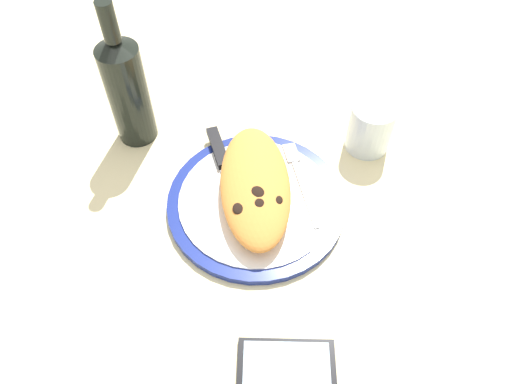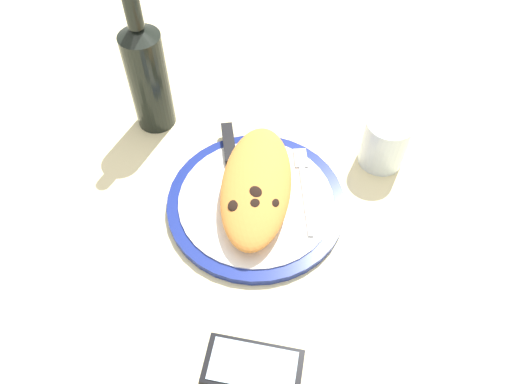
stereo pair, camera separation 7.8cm
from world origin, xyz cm
name	(u,v)px [view 2 (the right image)]	position (x,y,z in cm)	size (l,w,h in cm)	color
ground_plane	(256,210)	(0.00, 0.00, -1.50)	(150.00, 150.00, 3.00)	beige
plate	(256,202)	(0.00, 0.00, 0.79)	(28.88, 28.88, 1.63)	navy
calzone	(257,185)	(0.98, -0.09, 4.07)	(25.11, 12.40, 4.89)	orange
fork	(304,181)	(3.86, -7.73, 1.83)	(17.53, 3.25, 0.40)	silver
knife	(231,157)	(8.28, 4.71, 2.12)	(22.06, 5.64, 1.20)	silver
smartphone	(253,367)	(-26.31, -0.82, 0.56)	(8.47, 13.76, 1.16)	black
water_glass	(384,144)	(10.77, -21.20, 4.05)	(7.72, 7.72, 9.10)	silver
wine_bottle	(147,75)	(18.53, 19.34, 10.75)	(6.94, 6.94, 26.78)	black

